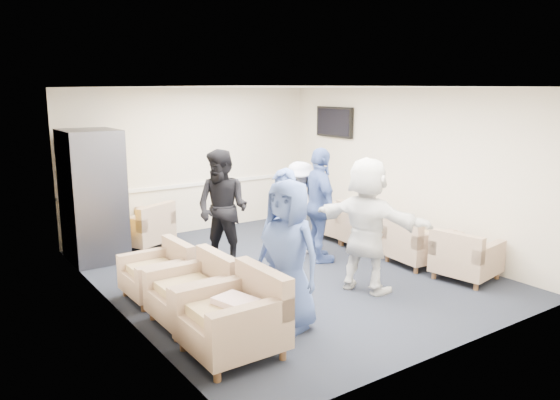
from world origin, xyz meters
TOP-DOWN VIEW (x-y plane):
  - floor at (0.00, 0.00)m, footprint 6.00×6.00m
  - ceiling at (0.00, 0.00)m, footprint 6.00×6.00m
  - back_wall at (0.00, 3.00)m, footprint 5.00×0.02m
  - front_wall at (0.00, -3.00)m, footprint 5.00×0.02m
  - left_wall at (-2.50, 0.00)m, footprint 0.02×6.00m
  - right_wall at (2.50, 0.00)m, footprint 0.02×6.00m
  - chair_rail at (0.00, 2.98)m, footprint 4.98×0.04m
  - tv at (2.44, 1.80)m, footprint 0.10×1.00m
  - armchair_left_near at (-1.85, -1.80)m, footprint 0.92×0.92m
  - armchair_left_mid at (-1.85, -0.84)m, footprint 0.84×0.84m
  - armchair_left_far at (-1.90, 0.12)m, footprint 0.78×0.78m
  - armchair_right_near at (1.93, -1.71)m, footprint 0.91×0.91m
  - armchair_right_midnear at (1.87, -0.84)m, footprint 0.87×0.87m
  - armchair_right_midfar at (1.88, 0.21)m, footprint 0.94×0.94m
  - armchair_right_far at (1.90, 0.99)m, footprint 0.80×0.80m
  - armchair_corner at (-1.23, 2.42)m, footprint 1.11×1.11m
  - vending_machine at (-2.09, 2.25)m, footprint 0.84×0.98m
  - backpack at (-1.04, -0.19)m, footprint 0.30×0.23m
  - pillow at (-1.87, -1.80)m, footprint 0.41×0.48m
  - person_front_left at (-1.06, -1.57)m, footprint 0.78×0.97m
  - person_mid_left at (-0.59, -0.84)m, footprint 0.65×0.74m
  - person_back_left at (-0.60, 0.78)m, footprint 1.02×1.09m
  - person_back_right at (0.79, 0.69)m, footprint 0.79×1.09m
  - person_mid_right at (0.77, 0.13)m, footprint 0.73×1.14m
  - person_front_right at (0.49, -1.21)m, footprint 1.06×1.77m

SIDE VIEW (x-z plane):
  - floor at x=0.00m, z-range 0.00..0.00m
  - backpack at x=-1.04m, z-range 0.01..0.50m
  - armchair_left_far at x=-1.90m, z-range 0.00..0.61m
  - armchair_right_far at x=1.90m, z-range 0.00..0.62m
  - armchair_right_near at x=1.93m, z-range 0.00..0.63m
  - armchair_right_midnear at x=1.87m, z-range 0.00..0.64m
  - armchair_corner at x=-1.23m, z-range 0.00..0.67m
  - armchair_left_mid at x=-1.85m, z-range 0.00..0.67m
  - armchair_right_midfar at x=1.88m, z-range 0.00..0.68m
  - armchair_left_near at x=-1.85m, z-range 0.00..0.73m
  - pillow at x=-1.87m, z-range 0.49..0.60m
  - person_back_right at x=0.79m, z-range 0.00..1.52m
  - person_mid_left at x=-0.59m, z-range 0.00..1.70m
  - person_front_left at x=-1.06m, z-range 0.00..1.72m
  - person_back_left at x=-0.60m, z-range 0.00..1.80m
  - person_mid_right at x=0.77m, z-range 0.00..1.80m
  - chair_rail at x=0.00m, z-range 0.87..0.93m
  - person_front_right at x=0.49m, z-range 0.00..1.82m
  - vending_machine at x=-2.09m, z-range 0.00..2.07m
  - back_wall at x=0.00m, z-range 0.00..2.70m
  - front_wall at x=0.00m, z-range 0.00..2.70m
  - left_wall at x=-2.50m, z-range 0.00..2.70m
  - right_wall at x=2.50m, z-range 0.00..2.70m
  - tv at x=2.44m, z-range 1.76..2.34m
  - ceiling at x=0.00m, z-range 2.70..2.70m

